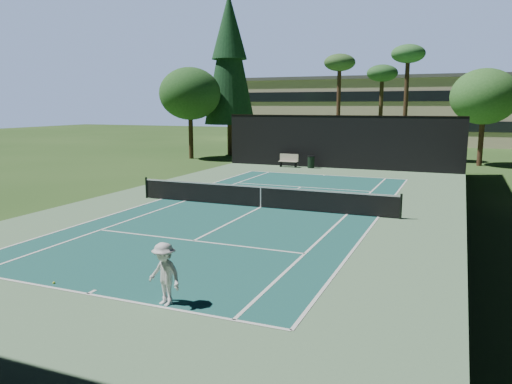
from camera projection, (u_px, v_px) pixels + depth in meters
ground at (261, 208)px, 23.57m from camera, size 160.00×160.00×0.00m
apron_slab at (261, 207)px, 23.57m from camera, size 18.00×32.00×0.01m
court_surface at (261, 207)px, 23.57m from camera, size 10.97×23.77×0.01m
court_lines at (261, 207)px, 23.57m from camera, size 11.07×23.87×0.01m
tennis_net at (261, 196)px, 23.48m from camera, size 12.90×0.10×1.10m
fence at (261, 165)px, 23.28m from camera, size 18.04×32.05×4.03m
player at (164, 274)px, 11.97m from camera, size 1.13×0.83×1.56m
tennis_ball_a at (54, 283)px, 13.49m from camera, size 0.07×0.07×0.07m
tennis_ball_b at (275, 195)px, 26.65m from camera, size 0.06×0.06×0.06m
tennis_ball_c at (327, 199)px, 25.52m from camera, size 0.08×0.08×0.08m
tennis_ball_d at (218, 190)px, 28.36m from camera, size 0.07×0.07×0.07m
park_bench at (289, 160)px, 38.88m from camera, size 1.50×0.45×1.02m
trash_bin at (311, 162)px, 38.25m from camera, size 0.56×0.56×0.95m
pine_tree at (229, 53)px, 46.47m from camera, size 4.80×4.80×15.00m
palm_a at (340, 67)px, 44.77m from camera, size 2.80×2.80×9.32m
palm_b at (382, 76)px, 45.42m from camera, size 2.80×2.80×8.42m
palm_c at (408, 59)px, 41.54m from camera, size 2.80×2.80×9.77m
decid_tree_a at (484, 97)px, 38.92m from camera, size 5.12×5.12×7.62m
decid_tree_c at (190, 94)px, 44.23m from camera, size 5.44×5.44×8.09m
campus_building at (392, 110)px, 64.72m from camera, size 40.50×12.50×8.30m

